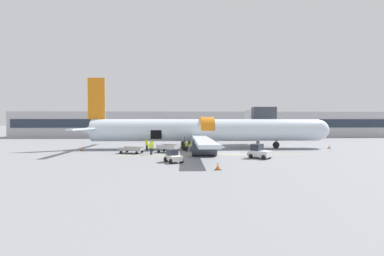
{
  "coord_description": "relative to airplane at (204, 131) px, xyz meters",
  "views": [
    {
      "loc": [
        -6.72,
        -35.67,
        4.48
      ],
      "look_at": [
        -5.22,
        3.63,
        3.49
      ],
      "focal_mm": 24.0,
      "sensor_mm": 36.0,
      "label": 1
    }
  ],
  "objects": [
    {
      "name": "ground_plane",
      "position": [
        3.11,
        -6.52,
        -2.98
      ],
      "size": [
        500.0,
        500.0,
        0.0
      ],
      "primitive_type": "plane",
      "color": "gray"
    },
    {
      "name": "ground_crew_loader_b",
      "position": [
        -2.98,
        -3.8,
        -2.16
      ],
      "size": [
        0.42,
        0.54,
        1.55
      ],
      "color": "black",
      "rests_on": "ground_plane"
    },
    {
      "name": "terminal_strip",
      "position": [
        3.11,
        33.99,
        0.64
      ],
      "size": [
        107.58,
        11.83,
        7.22
      ],
      "color": "#B2B2B7",
      "rests_on": "ground_plane"
    },
    {
      "name": "ground_crew_loader_a",
      "position": [
        -8.07,
        -3.67,
        -2.03
      ],
      "size": [
        0.51,
        0.63,
        1.8
      ],
      "color": "#1E2338",
      "rests_on": "ground_plane"
    },
    {
      "name": "ground_crew_driver",
      "position": [
        -2.0,
        -6.05,
        -2.07
      ],
      "size": [
        0.52,
        0.59,
        1.73
      ],
      "color": "black",
      "rests_on": "ground_plane"
    },
    {
      "name": "airplane",
      "position": [
        0.0,
        0.0,
        0.0
      ],
      "size": [
        41.17,
        36.63,
        11.54
      ],
      "color": "silver",
      "rests_on": "ground_plane"
    },
    {
      "name": "safety_cone_wingtip",
      "position": [
        0.82,
        -8.46,
        -2.67
      ],
      "size": [
        0.5,
        0.5,
        0.65
      ],
      "color": "black",
      "rests_on": "ground_plane"
    },
    {
      "name": "ground_crew_supervisor",
      "position": [
        -9.03,
        -2.79,
        -2.01
      ],
      "size": [
        0.48,
        0.64,
        1.83
      ],
      "color": "#2D2D33",
      "rests_on": "ground_plane"
    },
    {
      "name": "baggage_cart_queued",
      "position": [
        -10.7,
        -5.81,
        -2.52
      ],
      "size": [
        4.36,
        2.74,
        0.92
      ],
      "color": "#999BA0",
      "rests_on": "ground_plane"
    },
    {
      "name": "baggage_cart_loading",
      "position": [
        -5.6,
        -5.01,
        -2.4
      ],
      "size": [
        3.86,
        2.77,
        1.14
      ],
      "color": "#B7BABF",
      "rests_on": "ground_plane"
    },
    {
      "name": "apron_marking_line",
      "position": [
        0.36,
        -7.89,
        -2.97
      ],
      "size": [
        25.48,
        0.81,
        0.01
      ],
      "color": "yellow",
      "rests_on": "ground_plane"
    },
    {
      "name": "baggage_tug_lead",
      "position": [
        -4.6,
        -14.04,
        -2.39
      ],
      "size": [
        2.3,
        2.67,
        1.39
      ],
      "color": "silver",
      "rests_on": "ground_plane"
    },
    {
      "name": "safety_cone_tail",
      "position": [
        -19.12,
        -2.05,
        -2.72
      ],
      "size": [
        0.47,
        0.47,
        0.56
      ],
      "color": "black",
      "rests_on": "ground_plane"
    },
    {
      "name": "jet_bridge_stub",
      "position": [
        10.77,
        5.07,
        2.14
      ],
      "size": [
        4.06,
        8.31,
        7.03
      ],
      "color": "#4C4C51",
      "rests_on": "ground_plane"
    },
    {
      "name": "baggage_tug_mid",
      "position": [
        5.79,
        -11.34,
        -2.24
      ],
      "size": [
        2.93,
        2.91,
        1.73
      ],
      "color": "silver",
      "rests_on": "ground_plane"
    },
    {
      "name": "safety_cone_engine_left",
      "position": [
        -0.3,
        -18.61,
        -2.64
      ],
      "size": [
        0.57,
        0.57,
        0.7
      ],
      "color": "black",
      "rests_on": "ground_plane"
    },
    {
      "name": "ground_crew_marshal",
      "position": [
        -7.8,
        -7.52,
        -2.02
      ],
      "size": [
        0.64,
        0.48,
        1.82
      ],
      "color": "#1E2338",
      "rests_on": "ground_plane"
    },
    {
      "name": "ground_crew_helper",
      "position": [
        -2.21,
        -4.32,
        -2.08
      ],
      "size": [
        0.5,
        0.59,
        1.7
      ],
      "color": "#2D2D33",
      "rests_on": "ground_plane"
    },
    {
      "name": "safety_cone_nose",
      "position": [
        20.88,
        -0.49,
        -2.7
      ],
      "size": [
        0.47,
        0.47,
        0.59
      ],
      "color": "black",
      "rests_on": "ground_plane"
    }
  ]
}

